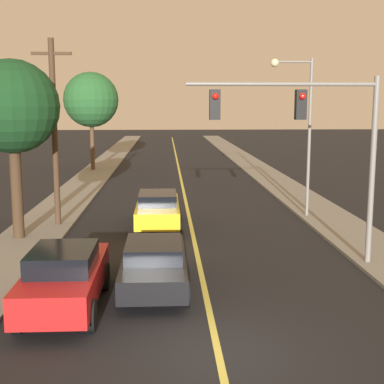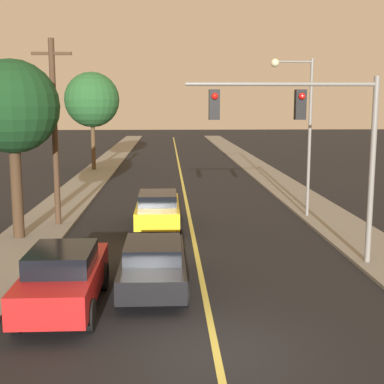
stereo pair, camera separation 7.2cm
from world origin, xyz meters
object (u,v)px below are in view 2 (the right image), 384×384
object	(u,v)px
car_near_lane_front	(153,263)
traffic_signal_mast	(311,129)
tree_left_near	(12,108)
tree_left_far	(92,100)
car_outer_lane_front	(64,277)
streetlamp_right	(300,116)
car_near_lane_second	(158,208)
utility_pole_left	(55,130)

from	to	relation	value
car_near_lane_front	traffic_signal_mast	distance (m)	6.26
tree_left_near	tree_left_far	world-z (taller)	tree_left_far
car_outer_lane_front	tree_left_near	bearing A→B (deg)	113.24
car_near_lane_front	car_outer_lane_front	distance (m)	2.64
car_near_lane_front	streetlamp_right	size ratio (longest dim) A/B	0.67
car_near_lane_second	tree_left_far	size ratio (longest dim) A/B	0.65
car_outer_lane_front	tree_left_far	distance (m)	29.03
tree_left_far	car_outer_lane_front	bearing A→B (deg)	-83.82
car_near_lane_second	car_near_lane_front	bearing A→B (deg)	-90.00
car_outer_lane_front	car_near_lane_front	bearing A→B (deg)	34.14
streetlamp_right	tree_left_near	bearing A→B (deg)	-162.95
utility_pole_left	tree_left_far	distance (m)	19.32
traffic_signal_mast	tree_left_far	size ratio (longest dim) A/B	0.80
car_near_lane_front	car_outer_lane_front	bearing A→B (deg)	-145.86
car_near_lane_second	utility_pole_left	world-z (taller)	utility_pole_left
car_near_lane_front	tree_left_near	size ratio (longest dim) A/B	0.71
utility_pole_left	tree_left_far	world-z (taller)	utility_pole_left
car_near_lane_front	car_outer_lane_front	size ratio (longest dim) A/B	1.04
traffic_signal_mast	streetlamp_right	bearing A→B (deg)	78.47
tree_left_near	utility_pole_left	bearing A→B (deg)	65.27
traffic_signal_mast	car_outer_lane_front	bearing A→B (deg)	-154.68
car_outer_lane_front	tree_left_near	xyz separation A→B (m)	(-3.02, 7.02, 4.11)
car_near_lane_front	streetlamp_right	world-z (taller)	streetlamp_right
tree_left_far	utility_pole_left	bearing A→B (deg)	-86.74
traffic_signal_mast	utility_pole_left	distance (m)	10.76
car_near_lane_front	tree_left_far	bearing A→B (deg)	101.04
traffic_signal_mast	utility_pole_left	world-z (taller)	utility_pole_left
streetlamp_right	tree_left_far	distance (m)	21.36
car_near_lane_front	tree_left_far	xyz separation A→B (m)	(-5.27, 27.01, 4.70)
car_outer_lane_front	tree_left_far	bearing A→B (deg)	96.18
streetlamp_right	tree_left_far	world-z (taller)	tree_left_far
car_near_lane_front	tree_left_near	world-z (taller)	tree_left_near
utility_pole_left	car_near_lane_second	bearing A→B (deg)	-2.05
tree_left_near	tree_left_far	distance (m)	21.48
car_outer_lane_front	utility_pole_left	xyz separation A→B (m)	(-1.99, 9.25, 3.22)
traffic_signal_mast	tree_left_near	size ratio (longest dim) A/B	0.89
car_outer_lane_front	streetlamp_right	bearing A→B (deg)	51.29
utility_pole_left	tree_left_far	size ratio (longest dim) A/B	1.02
car_near_lane_front	tree_left_far	size ratio (longest dim) A/B	0.63
traffic_signal_mast	tree_left_near	bearing A→B (deg)	159.54
tree_left_near	tree_left_far	size ratio (longest dim) A/B	0.89
car_outer_lane_front	utility_pole_left	size ratio (longest dim) A/B	0.59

